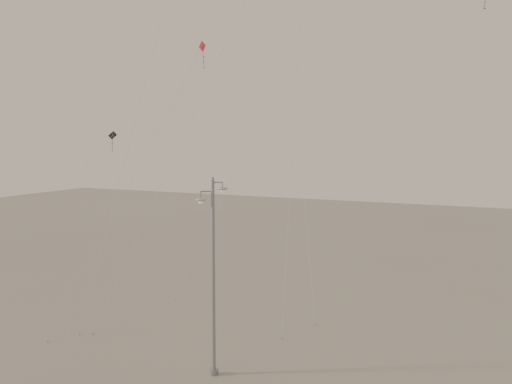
% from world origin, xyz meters
% --- Properties ---
extents(ground, '(160.00, 160.00, 0.00)m').
position_xyz_m(ground, '(0.00, 0.00, 0.00)').
color(ground, gray).
rests_on(ground, ground).
extents(street_lamp, '(1.49, 0.99, 10.07)m').
position_xyz_m(street_lamp, '(0.12, 0.66, 5.37)').
color(street_lamp, gray).
rests_on(street_lamp, ground).
extents(kite_1, '(10.81, 5.84, 25.76)m').
position_xyz_m(kite_1, '(-1.37, 6.76, 19.24)').
color(kite_1, black).
rests_on(kite_1, ground).
extents(kite_3, '(6.04, 8.79, 18.24)m').
position_xyz_m(kite_3, '(-6.67, 6.93, 13.51)').
color(kite_3, maroon).
rests_on(kite_3, ground).
extents(kite_4, '(3.47, 6.65, 20.73)m').
position_xyz_m(kite_4, '(12.61, 9.23, 15.19)').
color(kite_4, black).
rests_on(kite_4, ground).
extents(kite_5, '(7.77, 13.16, 30.03)m').
position_xyz_m(kite_5, '(-3.46, 19.60, 22.06)').
color(kite_5, '#983B19').
rests_on(kite_5, ground).
extents(kite_6, '(6.11, 9.58, 12.47)m').
position_xyz_m(kite_6, '(-14.06, 6.49, 9.12)').
color(kite_6, black).
rests_on(kite_6, ground).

